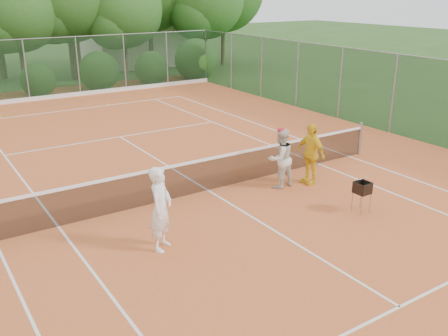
# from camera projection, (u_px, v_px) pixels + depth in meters

# --- Properties ---
(ground) EXTENTS (120.00, 120.00, 0.00)m
(ground) POSITION_uv_depth(u_px,v_px,m) (209.00, 191.00, 13.76)
(ground) COLOR #264819
(ground) RESTS_ON ground
(clay_court) EXTENTS (18.00, 36.00, 0.02)m
(clay_court) POSITION_uv_depth(u_px,v_px,m) (209.00, 191.00, 13.76)
(clay_court) COLOR #CB622E
(clay_court) RESTS_ON ground
(club_building) EXTENTS (8.00, 5.00, 3.00)m
(club_building) POSITION_uv_depth(u_px,v_px,m) (143.00, 44.00, 36.81)
(club_building) COLOR beige
(club_building) RESTS_ON ground
(tennis_net) EXTENTS (11.97, 0.10, 1.10)m
(tennis_net) POSITION_uv_depth(u_px,v_px,m) (208.00, 173.00, 13.58)
(tennis_net) COLOR gray
(tennis_net) RESTS_ON clay_court
(player_white) EXTENTS (0.79, 0.78, 1.84)m
(player_white) POSITION_uv_depth(u_px,v_px,m) (161.00, 209.00, 10.40)
(player_white) COLOR white
(player_white) RESTS_ON clay_court
(player_center_grp) EXTENTS (0.86, 0.69, 1.72)m
(player_center_grp) POSITION_uv_depth(u_px,v_px,m) (280.00, 158.00, 13.76)
(player_center_grp) COLOR silver
(player_center_grp) RESTS_ON clay_court
(player_yellow) EXTENTS (0.48, 1.05, 1.76)m
(player_yellow) POSITION_uv_depth(u_px,v_px,m) (310.00, 154.00, 14.04)
(player_yellow) COLOR yellow
(player_yellow) RESTS_ON clay_court
(ball_hopper) EXTENTS (0.34, 0.34, 0.79)m
(ball_hopper) POSITION_uv_depth(u_px,v_px,m) (362.00, 188.00, 12.26)
(ball_hopper) COLOR gray
(ball_hopper) RESTS_ON clay_court
(stray_ball_a) EXTENTS (0.07, 0.07, 0.07)m
(stray_ball_a) POSITION_uv_depth(u_px,v_px,m) (0.00, 117.00, 21.64)
(stray_ball_a) COLOR #B6D732
(stray_ball_a) RESTS_ON clay_court
(stray_ball_b) EXTENTS (0.07, 0.07, 0.07)m
(stray_ball_b) POSITION_uv_depth(u_px,v_px,m) (108.00, 104.00, 24.00)
(stray_ball_b) COLOR yellow
(stray_ball_b) RESTS_ON clay_court
(stray_ball_c) EXTENTS (0.07, 0.07, 0.07)m
(stray_ball_c) POSITION_uv_depth(u_px,v_px,m) (181.00, 111.00, 22.74)
(stray_ball_c) COLOR #BDCF30
(stray_ball_c) RESTS_ON clay_court
(court_markings) EXTENTS (11.03, 23.83, 0.01)m
(court_markings) POSITION_uv_depth(u_px,v_px,m) (209.00, 191.00, 13.76)
(court_markings) COLOR white
(court_markings) RESTS_ON clay_court
(fence_back) EXTENTS (18.07, 0.07, 3.00)m
(fence_back) POSITION_uv_depth(u_px,v_px,m) (53.00, 68.00, 25.08)
(fence_back) COLOR #19381E
(fence_back) RESTS_ON clay_court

